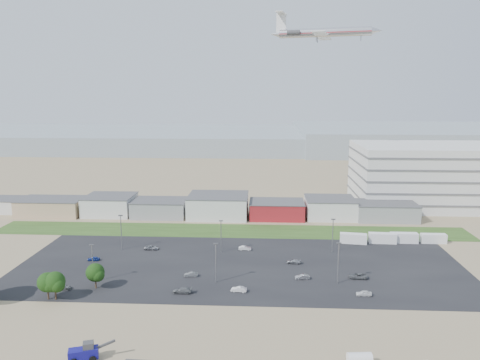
# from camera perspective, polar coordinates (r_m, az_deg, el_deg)

# --- Properties ---
(ground) EXTENTS (700.00, 700.00, 0.00)m
(ground) POSITION_cam_1_polar(r_m,az_deg,el_deg) (110.73, -3.19, -13.94)
(ground) COLOR #8E7C5A
(ground) RESTS_ON ground
(parking_lot) EXTENTS (120.00, 50.00, 0.01)m
(parking_lot) POSITION_cam_1_polar(r_m,az_deg,el_deg) (128.76, 0.03, -10.32)
(parking_lot) COLOR black
(parking_lot) RESTS_ON ground
(grass_strip) EXTENTS (160.00, 16.00, 0.02)m
(grass_strip) POSITION_cam_1_polar(r_m,az_deg,el_deg) (159.32, -1.17, -6.20)
(grass_strip) COLOR #2D481B
(grass_strip) RESTS_ON ground
(hills_backdrop) EXTENTS (700.00, 200.00, 9.00)m
(hills_backdrop) POSITION_cam_1_polar(r_m,az_deg,el_deg) (418.22, 6.98, 4.76)
(hills_backdrop) COLOR gray
(hills_backdrop) RESTS_ON ground
(building_row) EXTENTS (170.00, 20.00, 8.00)m
(building_row) POSITION_cam_1_polar(r_m,az_deg,el_deg) (178.47, -6.18, -3.10)
(building_row) COLOR silver
(building_row) RESTS_ON ground
(parking_garage) EXTENTS (80.00, 40.00, 25.00)m
(parking_garage) POSITION_cam_1_polar(r_m,az_deg,el_deg) (213.07, 24.67, 0.55)
(parking_garage) COLOR silver
(parking_garage) RESTS_ON ground
(telehandler) EXTENTS (8.42, 4.94, 3.33)m
(telehandler) POSITION_cam_1_polar(r_m,az_deg,el_deg) (90.58, -18.56, -19.23)
(telehandler) COLOR navy
(telehandler) RESTS_ON ground
(storage_tank_nw) EXTENTS (4.28, 2.43, 2.47)m
(storage_tank_nw) POSITION_cam_1_polar(r_m,az_deg,el_deg) (87.84, 14.37, -20.32)
(storage_tank_nw) COLOR silver
(storage_tank_nw) RESTS_ON ground
(box_trailer_a) EXTENTS (8.40, 3.73, 3.04)m
(box_trailer_a) POSITION_cam_1_polar(r_m,az_deg,el_deg) (150.28, 13.65, -6.93)
(box_trailer_a) COLOR silver
(box_trailer_a) RESTS_ON ground
(box_trailer_b) EXTENTS (8.42, 3.06, 3.11)m
(box_trailer_b) POSITION_cam_1_polar(r_m,az_deg,el_deg) (152.87, 16.97, -6.79)
(box_trailer_b) COLOR silver
(box_trailer_b) RESTS_ON ground
(box_trailer_c) EXTENTS (8.30, 2.69, 3.10)m
(box_trailer_c) POSITION_cam_1_polar(r_m,az_deg,el_deg) (155.27, 19.36, -6.66)
(box_trailer_c) COLOR silver
(box_trailer_c) RESTS_ON ground
(box_trailer_d) EXTENTS (7.65, 2.41, 2.86)m
(box_trailer_d) POSITION_cam_1_polar(r_m,az_deg,el_deg) (158.26, 22.52, -6.60)
(box_trailer_d) COLOR silver
(box_trailer_d) RESTS_ON ground
(tree_mid) EXTENTS (4.75, 4.75, 7.12)m
(tree_mid) POSITION_cam_1_polar(r_m,az_deg,el_deg) (116.00, -22.42, -11.67)
(tree_mid) COLOR black
(tree_mid) RESTS_ON ground
(tree_right) EXTENTS (4.96, 4.96, 7.43)m
(tree_right) POSITION_cam_1_polar(r_m,az_deg,el_deg) (115.13, -21.64, -11.70)
(tree_right) COLOR black
(tree_right) RESTS_ON ground
(tree_near) EXTENTS (4.67, 4.67, 7.01)m
(tree_near) POSITION_cam_1_polar(r_m,az_deg,el_deg) (118.29, -17.23, -10.93)
(tree_near) COLOR black
(tree_near) RESTS_ON ground
(lightpole_front_l) EXTENTS (1.12, 0.47, 9.56)m
(lightpole_front_l) POSITION_cam_1_polar(r_m,az_deg,el_deg) (121.92, -17.52, -9.66)
(lightpole_front_l) COLOR slate
(lightpole_front_l) RESTS_ON ground
(lightpole_front_m) EXTENTS (1.17, 0.49, 9.98)m
(lightpole_front_m) POSITION_cam_1_polar(r_m,az_deg,el_deg) (116.20, -2.96, -10.06)
(lightpole_front_m) COLOR slate
(lightpole_front_m) RESTS_ON ground
(lightpole_front_r) EXTENTS (1.22, 0.51, 10.37)m
(lightpole_front_r) POSITION_cam_1_polar(r_m,az_deg,el_deg) (117.77, 11.88, -9.90)
(lightpole_front_r) COLOR slate
(lightpole_front_r) RESTS_ON ground
(lightpole_back_l) EXTENTS (1.24, 0.52, 10.54)m
(lightpole_back_l) POSITION_cam_1_polar(r_m,az_deg,el_deg) (143.70, -14.28, -6.21)
(lightpole_back_l) COLOR slate
(lightpole_back_l) RESTS_ON ground
(lightpole_back_m) EXTENTS (1.13, 0.47, 9.58)m
(lightpole_back_m) POSITION_cam_1_polar(r_m,az_deg,el_deg) (137.29, -2.33, -6.88)
(lightpole_back_m) COLOR slate
(lightpole_back_m) RESTS_ON ground
(lightpole_back_r) EXTENTS (1.18, 0.49, 10.06)m
(lightpole_back_r) POSITION_cam_1_polar(r_m,az_deg,el_deg) (139.60, 11.23, -6.68)
(lightpole_back_r) COLOR slate
(lightpole_back_r) RESTS_ON ground
(airliner) EXTENTS (50.54, 39.76, 13.26)m
(airliner) POSITION_cam_1_polar(r_m,az_deg,el_deg) (200.46, 10.29, 17.28)
(airliner) COLOR silver
(parked_car_0) EXTENTS (4.75, 2.40, 1.29)m
(parked_car_0) POSITION_cam_1_polar(r_m,az_deg,el_deg) (123.45, 14.18, -11.28)
(parked_car_0) COLOR #595B5E
(parked_car_0) RESTS_ON ground
(parked_car_1) EXTENTS (3.75, 1.72, 1.19)m
(parked_car_1) POSITION_cam_1_polar(r_m,az_deg,el_deg) (120.41, 7.60, -11.63)
(parked_car_1) COLOR #A5A5AA
(parked_car_1) RESTS_ON ground
(parked_car_2) EXTENTS (3.58, 1.44, 1.22)m
(parked_car_2) POSITION_cam_1_polar(r_m,az_deg,el_deg) (114.05, 14.85, -13.20)
(parked_car_2) COLOR silver
(parked_car_2) RESTS_ON ground
(parked_car_3) EXTENTS (4.56, 1.89, 1.32)m
(parked_car_3) POSITION_cam_1_polar(r_m,az_deg,el_deg) (112.58, -7.04, -13.21)
(parked_car_3) COLOR #595B5E
(parked_car_3) RESTS_ON ground
(parked_car_4) EXTENTS (3.50, 1.45, 1.13)m
(parked_car_4) POSITION_cam_1_polar(r_m,az_deg,el_deg) (121.72, -5.99, -11.36)
(parked_car_4) COLOR #595B5E
(parked_car_4) RESTS_ON ground
(parked_car_5) EXTENTS (3.34, 1.45, 1.12)m
(parked_car_5) POSITION_cam_1_polar(r_m,az_deg,el_deg) (137.97, -17.41, -9.13)
(parked_car_5) COLOR navy
(parked_car_5) RESTS_ON ground
(parked_car_9) EXTENTS (4.28, 2.03, 1.18)m
(parked_car_9) POSITION_cam_1_polar(r_m,az_deg,el_deg) (143.07, -10.76, -8.10)
(parked_car_9) COLOR #A5A5AA
(parked_car_9) RESTS_ON ground
(parked_car_10) EXTENTS (3.98, 2.02, 1.11)m
(parked_car_10) POSITION_cam_1_polar(r_m,az_deg,el_deg) (121.19, -20.73, -12.12)
(parked_car_10) COLOR #595B5E
(parked_car_10) RESTS_ON ground
(parked_car_11) EXTENTS (3.75, 1.40, 1.23)m
(parked_car_11) POSITION_cam_1_polar(r_m,az_deg,el_deg) (140.14, 0.60, -8.30)
(parked_car_11) COLOR silver
(parked_car_11) RESTS_ON ground
(parked_car_12) EXTENTS (3.99, 1.99, 1.11)m
(parked_car_12) POSITION_cam_1_polar(r_m,az_deg,el_deg) (130.46, 6.54, -9.85)
(parked_car_12) COLOR #A5A5AA
(parked_car_12) RESTS_ON ground
(parked_car_13) EXTENTS (3.81, 1.70, 1.22)m
(parked_car_13) POSITION_cam_1_polar(r_m,az_deg,el_deg) (112.47, -0.14, -13.18)
(parked_car_13) COLOR silver
(parked_car_13) RESTS_ON ground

